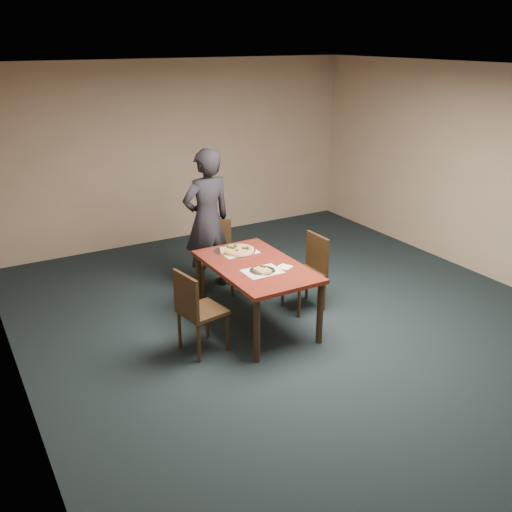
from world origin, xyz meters
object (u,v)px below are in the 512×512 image
dining_table (256,272)px  slice_plate_far (226,250)px  diner (207,220)px  slice_plate_near (262,270)px  chair_right (309,268)px  pizza_pan (239,250)px  chair_far (216,252)px  chair_left (196,308)px

dining_table → slice_plate_far: size_ratio=5.36×
dining_table → diner: (-0.01, 1.24, 0.26)m
slice_plate_near → slice_plate_far: 0.74m
chair_right → slice_plate_far: size_ratio=3.25×
chair_right → pizza_pan: (-0.77, 0.35, 0.26)m
chair_far → chair_right: size_ratio=1.00×
pizza_pan → chair_far: bearing=87.2°
chair_far → chair_right: same height
pizza_pan → diner: bearing=92.1°
diner → pizza_pan: (0.03, -0.79, -0.15)m
chair_left → pizza_pan: 1.11m
chair_left → slice_plate_near: size_ratio=3.25×
chair_left → slice_plate_far: chair_left is taller
chair_right → pizza_pan: chair_right is taller
chair_far → diner: (-0.06, 0.11, 0.41)m
slice_plate_far → slice_plate_near: bearing=-85.1°
chair_left → chair_right: size_ratio=1.00×
chair_right → diner: (-0.80, 1.14, 0.41)m
dining_table → slice_plate_near: slice_plate_near is taller
pizza_pan → slice_plate_far: 0.15m
diner → pizza_pan: diner is taller
slice_plate_near → slice_plate_far: bearing=94.9°
slice_plate_far → chair_left: bearing=-134.5°
pizza_pan → slice_plate_far: bearing=146.3°
slice_plate_near → pizza_pan: bearing=84.7°
chair_left → slice_plate_far: 1.07m
slice_plate_near → chair_left: bearing=-179.6°
dining_table → slice_plate_near: bearing=-100.5°
diner → slice_plate_far: (-0.10, -0.71, -0.16)m
slice_plate_far → chair_right: bearing=-26.1°
dining_table → chair_right: size_ratio=1.65×
dining_table → chair_right: bearing=6.7°
diner → slice_plate_far: diner is taller
chair_far → pizza_pan: (-0.03, -0.68, 0.26)m
chair_left → chair_right: 1.65m
chair_far → diner: bearing=142.3°
chair_left → slice_plate_far: size_ratio=3.25×
dining_table → chair_right: chair_right is taller
chair_left → slice_plate_near: (0.79, 0.01, 0.25)m
pizza_pan → chair_left: bearing=-142.3°
slice_plate_far → diner: bearing=82.3°
dining_table → chair_far: size_ratio=1.65×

